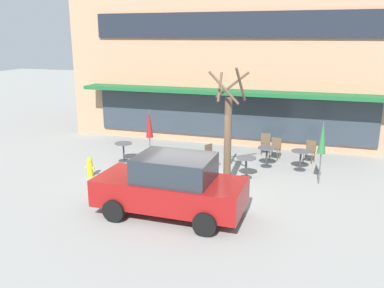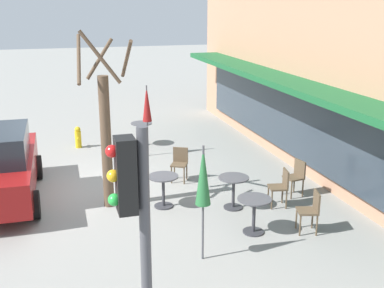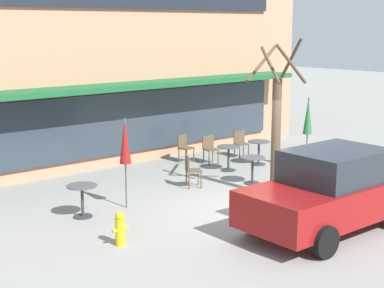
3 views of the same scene
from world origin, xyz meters
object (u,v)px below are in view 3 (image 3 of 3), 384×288
Objects in this scene: patio_umbrella_green_folded at (125,142)px; fire_hydrant at (120,228)px; parked_sedan at (332,191)px; cafe_table_near_wall at (259,149)px; cafe_table_streetside at (82,196)px; cafe_chair_3 at (185,146)px; cafe_table_by_tree at (228,154)px; cafe_chair_1 at (241,142)px; cafe_table_mid_patio at (253,166)px; patio_umbrella_cream_folded at (308,117)px; cafe_chair_2 at (210,147)px; cafe_chair_0 at (191,169)px; street_tree at (276,127)px.

fire_hydrant is at bearing -126.46° from patio_umbrella_green_folded.
parked_sedan is 4.54m from fire_hydrant.
cafe_table_streetside is at bearing -171.50° from cafe_table_near_wall.
cafe_chair_3 is 0.21× the size of parked_sedan.
patio_umbrella_green_folded is at bearing -166.04° from cafe_table_by_tree.
cafe_chair_1 is (0.31, 1.13, 0.01)m from cafe_table_near_wall.
fire_hydrant is (-7.52, -4.21, -0.17)m from cafe_chair_1.
cafe_table_mid_patio is at bearing -128.94° from cafe_chair_1.
patio_umbrella_cream_folded is at bearing -80.56° from cafe_chair_1.
cafe_chair_3 is at bearing 127.55° from cafe_chair_2.
cafe_table_near_wall is 1.28m from cafe_table_by_tree.
cafe_chair_0 is 4.54m from fire_hydrant.
cafe_table_streetside is 0.85× the size of cafe_chair_0.
cafe_chair_0 is at bearing 119.35° from street_tree.
fire_hydrant is (-5.41, -1.60, -0.16)m from cafe_table_mid_patio.
patio_umbrella_green_folded is at bearing 154.98° from street_tree.
fire_hydrant is (-7.21, -3.08, -0.16)m from cafe_table_near_wall.
street_tree is at bearing 68.00° from parked_sedan.
cafe_chair_0 and cafe_chair_1 have the same top height.
cafe_chair_2 is (4.65, 2.20, -1.10)m from patio_umbrella_green_folded.
patio_umbrella_cream_folded is 2.47× the size of cafe_chair_0.
cafe_chair_2 is 7.45m from fire_hydrant.
cafe_table_by_tree is at bearing 70.90° from street_tree.
cafe_chair_0 is 0.22× the size of street_tree.
cafe_chair_3 is 7.22m from parked_sedan.
cafe_chair_0 reaches higher than cafe_table_streetside.
cafe_table_by_tree is 0.35× the size of patio_umbrella_cream_folded.
street_tree is (-2.94, -1.36, 0.19)m from patio_umbrella_cream_folded.
cafe_chair_1 reaches higher than cafe_table_near_wall.
parked_sedan is at bearing -135.49° from patio_umbrella_cream_folded.
cafe_table_by_tree and cafe_table_mid_patio have the same top height.
cafe_chair_1 is at bearing -0.25° from cafe_chair_2.
cafe_chair_2 is at bearing 74.24° from cafe_table_mid_patio.
cafe_chair_3 is (5.33, 2.82, 0.01)m from cafe_table_streetside.
parked_sedan is (-1.97, -5.27, 0.36)m from cafe_table_by_tree.
cafe_table_near_wall is 1.88m from patio_umbrella_cream_folded.
cafe_chair_0 is 1.00× the size of cafe_chair_2.
patio_umbrella_green_folded is at bearing -170.75° from cafe_chair_0.
cafe_table_streetside is at bearing -169.18° from cafe_table_by_tree.
cafe_table_mid_patio is at bearing -176.51° from patio_umbrella_cream_folded.
patio_umbrella_green_folded is (-4.44, -1.10, 1.11)m from cafe_table_by_tree.
parked_sedan is (-3.25, -5.23, 0.36)m from cafe_table_near_wall.
fire_hydrant is (-0.31, -2.05, -0.16)m from cafe_table_streetside.
cafe_table_by_tree is (5.62, 1.08, 0.00)m from cafe_table_streetside.
fire_hydrant is at bearing -145.55° from cafe_chair_2.
cafe_chair_0 is 2.92m from cafe_chair_2.
cafe_chair_1 reaches higher than fire_hydrant.
cafe_chair_3 is at bearing 131.23° from cafe_table_near_wall.
patio_umbrella_green_folded is 2.63m from cafe_chair_0.
cafe_chair_2 is (0.74, 2.62, 0.01)m from cafe_table_mid_patio.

